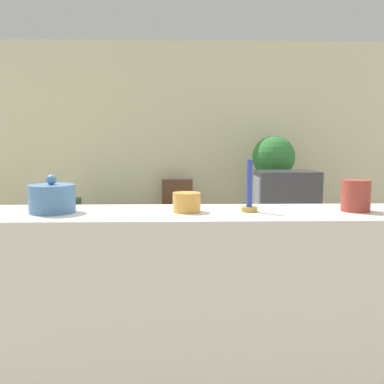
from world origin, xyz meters
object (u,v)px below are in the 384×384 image
Objects in this scene: television at (286,197)px; potted_plant at (274,159)px; wooden_chair at (177,211)px; decorative_bowl at (52,198)px; couch at (84,257)px.

potted_plant is at bearing 90.71° from television.
wooden_chair is at bearing 147.60° from television.
decorative_bowl is at bearing -115.84° from potted_plant.
potted_plant reaches higher than decorative_bowl.
couch is at bearing -152.48° from potted_plant.
decorative_bowl is at bearing -79.86° from couch.
wooden_chair reaches higher than couch.
couch is at bearing 100.14° from decorative_bowl.
decorative_bowl reaches higher than television.
potted_plant reaches higher than couch.
decorative_bowl is (0.42, -2.36, 0.90)m from couch.
couch is 10.88× the size of decorative_bowl.
wooden_chair is at bearing 53.40° from couch.
potted_plant reaches higher than wooden_chair.
wooden_chair is at bearing 82.26° from decorative_bowl.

